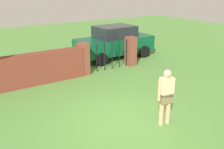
% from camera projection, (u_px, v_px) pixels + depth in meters
% --- Properties ---
extents(ground_plane, '(40.00, 40.00, 0.00)m').
position_uv_depth(ground_plane, '(123.00, 123.00, 7.36)').
color(ground_plane, '#568C3D').
extents(brick_wall, '(4.82, 0.50, 1.24)m').
position_uv_depth(brick_wall, '(25.00, 71.00, 9.86)').
color(brick_wall, brown).
rests_on(brick_wall, ground).
extents(person, '(0.53, 0.28, 1.62)m').
position_uv_depth(person, '(166.00, 95.00, 7.04)').
color(person, tan).
rests_on(person, ground).
extents(fence_gate, '(3.02, 0.44, 1.40)m').
position_uv_depth(fence_gate, '(108.00, 55.00, 11.79)').
color(fence_gate, brown).
rests_on(fence_gate, ground).
extents(car, '(4.23, 1.99, 1.72)m').
position_uv_depth(car, '(115.00, 42.00, 13.67)').
color(car, '#0C4C2D').
rests_on(car, ground).
extents(frisbee_yellow, '(0.27, 0.27, 0.02)m').
position_uv_depth(frisbee_yellow, '(168.00, 95.00, 9.21)').
color(frisbee_yellow, yellow).
rests_on(frisbee_yellow, ground).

